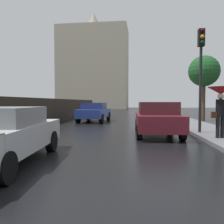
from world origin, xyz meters
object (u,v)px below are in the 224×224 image
Objects in this scene: car_maroon_far_ahead at (157,118)px; pedestrian_with_umbrella_near at (221,98)px; car_blue_near_kerb at (94,112)px; street_tree_mid at (204,71)px; car_silver_behind_camera at (3,134)px; traffic_light at (201,61)px.

pedestrian_with_umbrella_near reaches higher than car_maroon_far_ahead.
car_blue_near_kerb is at bearing 120.85° from car_maroon_far_ahead.
car_blue_near_kerb is at bearing -168.72° from street_tree_mid.
car_silver_behind_camera is 16.27m from street_tree_mid.
car_blue_near_kerb is 9.14m from traffic_light.
car_blue_near_kerb is 2.16× the size of pedestrian_with_umbrella_near.
pedestrian_with_umbrella_near is (2.17, -1.54, 0.89)m from car_maroon_far_ahead.
car_blue_near_kerb is 11.70m from car_silver_behind_camera.
car_silver_behind_camera is at bearing -161.64° from pedestrian_with_umbrella_near.
traffic_light is (-0.28, 1.56, 1.62)m from pedestrian_with_umbrella_near.
traffic_light is 0.88× the size of street_tree_mid.
pedestrian_with_umbrella_near reaches higher than car_blue_near_kerb.
car_silver_behind_camera is at bearing -139.70° from traffic_light.
car_maroon_far_ahead is at bearing 125.74° from car_blue_near_kerb.
car_maroon_far_ahead reaches higher than car_blue_near_kerb.
traffic_light is at bearing 136.41° from car_blue_near_kerb.
street_tree_mid is (8.45, 1.69, 3.14)m from car_blue_near_kerb.
pedestrian_with_umbrella_near is at bearing -154.05° from car_silver_behind_camera.
car_maroon_far_ahead is at bearing -118.52° from street_tree_mid.
street_tree_mid is at bearing 65.59° from pedestrian_with_umbrella_near.
pedestrian_with_umbrella_near is at bearing -79.82° from traffic_light.
car_blue_near_kerb is 0.93× the size of car_maroon_far_ahead.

